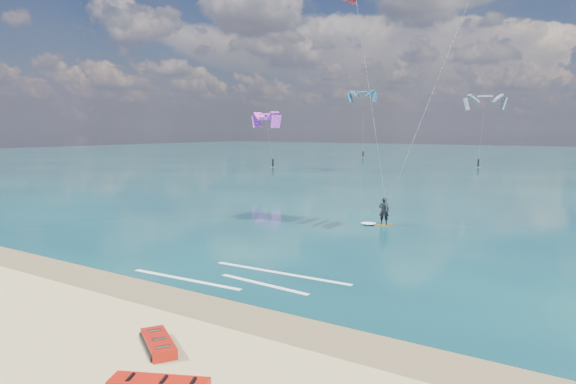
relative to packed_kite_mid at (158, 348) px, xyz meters
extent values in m
plane|color=tan|center=(-3.14, 40.56, 0.00)|extent=(320.00, 320.00, 0.00)
cube|color=olive|center=(-3.14, 3.56, 0.00)|extent=(320.00, 2.40, 0.01)
cube|color=#0A2C3B|center=(-3.14, 104.56, 0.02)|extent=(320.00, 200.00, 0.04)
cube|color=gold|center=(-2.05, 22.28, 0.07)|extent=(1.34, 1.26, 0.06)
imported|color=black|center=(-2.05, 22.28, 1.03)|extent=(0.79, 0.66, 1.87)
cylinder|color=black|center=(-1.74, 21.97, 1.30)|extent=(0.45, 0.41, 0.04)
cube|color=white|center=(-1.39, 8.66, 0.04)|extent=(7.11, 0.50, 0.01)
cube|color=white|center=(-1.06, 6.86, 0.04)|extent=(4.68, 0.58, 0.01)
cube|color=white|center=(-4.34, 5.56, 0.04)|extent=(5.94, 0.56, 0.01)
camera|label=1|loc=(11.36, -10.24, 6.59)|focal=32.00mm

